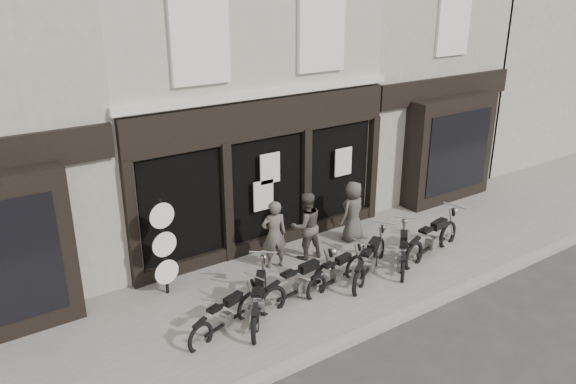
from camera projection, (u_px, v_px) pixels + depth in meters
ground_plane at (342, 301)px, 12.12m from camera, size 90.00×90.00×0.00m
pavement at (316, 281)px, 12.79m from camera, size 30.00×4.20×0.12m
kerb at (382, 325)px, 11.13m from camera, size 30.00×0.25×0.13m
central_building at (206, 75)px, 15.25m from camera, size 7.30×6.22×8.34m
neighbour_right at (379, 59)px, 18.61m from camera, size 5.60×6.73×8.34m
filler_right at (523, 42)px, 23.00m from camera, size 11.00×6.00×8.20m
motorcycle_0 at (226, 318)px, 10.83m from camera, size 1.88×0.86×0.93m
motorcycle_1 at (259, 301)px, 11.31m from camera, size 1.57×1.89×1.06m
motorcycle_2 at (301, 285)px, 11.90m from camera, size 2.20×0.61×1.05m
motorcycle_3 at (337, 275)px, 12.45m from camera, size 1.90×0.63×0.91m
motorcycle_4 at (370, 263)px, 12.83m from camera, size 2.03×1.39×1.07m
motorcycle_5 at (403, 253)px, 13.39m from camera, size 1.61×1.58×0.97m
motorcycle_6 at (432, 242)px, 13.80m from camera, size 2.35×0.82×1.14m
man_left at (274, 234)px, 13.02m from camera, size 0.69×0.55×1.67m
man_centre at (306, 226)px, 13.47m from camera, size 0.90×0.75×1.68m
man_right at (353, 211)px, 14.42m from camera, size 0.88×0.68×1.60m
advert_sign_post at (165, 252)px, 11.82m from camera, size 0.56×0.36×2.31m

